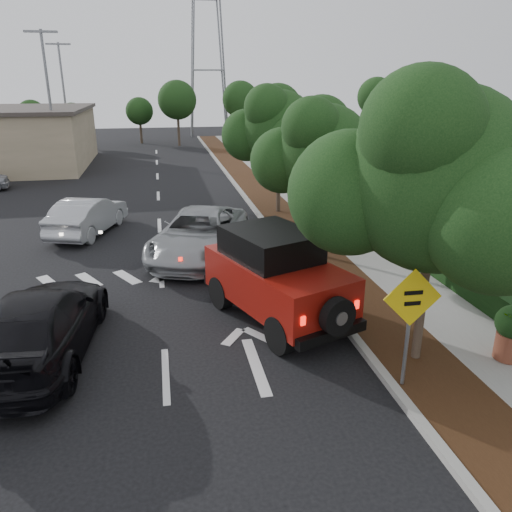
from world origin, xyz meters
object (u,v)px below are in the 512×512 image
object	(u,v)px
red_jeep	(273,274)
speed_hump_sign	(411,312)
silver_suv_ahead	(199,234)
black_suv_oncoming	(40,324)

from	to	relation	value
red_jeep	speed_hump_sign	size ratio (longest dim) A/B	1.92
silver_suv_ahead	black_suv_oncoming	distance (m)	7.51
red_jeep	speed_hump_sign	distance (m)	4.30
speed_hump_sign	red_jeep	bearing A→B (deg)	118.12
silver_suv_ahead	red_jeep	bearing A→B (deg)	-54.96
red_jeep	silver_suv_ahead	size ratio (longest dim) A/B	0.83
black_suv_oncoming	speed_hump_sign	size ratio (longest dim) A/B	2.19
silver_suv_ahead	black_suv_oncoming	xyz separation A→B (m)	(-4.17, -6.25, -0.01)
red_jeep	black_suv_oncoming	xyz separation A→B (m)	(-5.66, -0.96, -0.41)
silver_suv_ahead	speed_hump_sign	bearing A→B (deg)	-50.32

